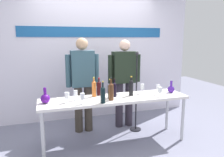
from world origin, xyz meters
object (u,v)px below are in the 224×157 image
at_px(presenter_left, 83,80).
at_px(wine_glass_left_1, 82,96).
at_px(wine_bottle_1, 94,88).
at_px(wine_bottle_0, 110,90).
at_px(microphone_stand, 136,105).
at_px(wine_bottle_3, 99,88).
at_px(wine_glass_right_1, 142,87).
at_px(wine_glass_right_0, 158,87).
at_px(wine_glass_left_2, 67,96).
at_px(wine_bottle_2, 131,87).
at_px(wine_bottle_5, 103,94).
at_px(wine_glass_left_0, 76,93).
at_px(decanter_blue_left, 45,98).
at_px(wine_bottle_6, 111,91).
at_px(wine_glass_right_2, 160,90).
at_px(display_table, 115,102).
at_px(decanter_blue_right, 171,89).
at_px(presenter_right, 124,78).
at_px(wine_bottle_4, 114,89).

bearing_deg(presenter_left, wine_glass_left_1, -100.45).
relative_size(presenter_left, wine_bottle_1, 5.38).
height_order(wine_bottle_0, microphone_stand, microphone_stand).
distance_m(wine_bottle_3, wine_glass_right_1, 0.72).
bearing_deg(microphone_stand, wine_glass_right_0, -62.96).
bearing_deg(wine_glass_left_2, wine_bottle_2, 4.73).
bearing_deg(presenter_left, wine_bottle_1, -78.28).
bearing_deg(wine_glass_right_0, wine_bottle_0, 179.01).
relative_size(wine_bottle_5, wine_glass_right_1, 1.97).
bearing_deg(wine_glass_left_0, decanter_blue_left, -177.17).
distance_m(wine_bottle_3, wine_bottle_5, 0.45).
height_order(wine_bottle_2, wine_bottle_6, wine_bottle_6).
bearing_deg(wine_bottle_6, wine_bottle_3, 106.71).
relative_size(wine_bottle_2, wine_glass_right_2, 2.02).
height_order(display_table, decanter_blue_right, decanter_blue_right).
xyz_separation_m(decanter_blue_right, wine_bottle_0, (-1.09, -0.03, 0.06)).
xyz_separation_m(presenter_right, wine_glass_left_2, (-1.13, -0.67, -0.08)).
distance_m(wine_bottle_6, microphone_stand, 0.90).
relative_size(decanter_blue_right, wine_bottle_0, 0.67).
bearing_deg(wine_glass_right_1, wine_glass_left_2, -172.62).
relative_size(decanter_blue_left, wine_bottle_6, 0.66).
bearing_deg(wine_glass_left_0, wine_bottle_2, 0.33).
distance_m(decanter_blue_right, wine_glass_left_1, 1.55).
bearing_deg(wine_glass_right_1, presenter_right, 104.25).
relative_size(wine_bottle_5, wine_glass_right_2, 2.03).
height_order(wine_bottle_5, wine_glass_right_2, wine_bottle_5).
bearing_deg(wine_glass_right_2, display_table, 166.31).
xyz_separation_m(presenter_left, wine_bottle_6, (0.29, -0.74, -0.05)).
xyz_separation_m(wine_glass_right_1, microphone_stand, (0.01, 0.26, -0.40)).
xyz_separation_m(wine_bottle_2, wine_glass_left_0, (-0.89, -0.01, -0.04)).
distance_m(wine_glass_right_1, wine_glass_right_2, 0.33).
distance_m(wine_bottle_0, wine_glass_left_2, 0.65).
relative_size(wine_bottle_1, wine_glass_right_2, 1.99).
relative_size(decanter_blue_left, microphone_stand, 0.16).
height_order(wine_bottle_6, wine_glass_right_1, wine_bottle_6).
bearing_deg(wine_bottle_4, wine_bottle_0, -139.89).
relative_size(decanter_blue_right, microphone_stand, 0.14).
relative_size(wine_bottle_5, wine_glass_left_0, 2.12).
relative_size(display_table, wine_bottle_2, 7.29).
height_order(decanter_blue_right, wine_glass_left_1, decanter_blue_right).
relative_size(decanter_blue_right, wine_glass_right_0, 1.26).
bearing_deg(decanter_blue_left, display_table, -0.48).
xyz_separation_m(decanter_blue_right, microphone_stand, (-0.48, 0.36, -0.35)).
xyz_separation_m(wine_bottle_2, wine_glass_right_1, (0.23, 0.08, -0.03)).
height_order(presenter_right, wine_glass_left_2, presenter_right).
bearing_deg(wine_glass_right_2, wine_glass_left_0, 171.32).
bearing_deg(presenter_left, wine_glass_right_2, -36.18).
bearing_deg(wine_glass_left_1, wine_glass_left_2, 144.72).
bearing_deg(decanter_blue_left, wine_glass_right_0, -1.39).
bearing_deg(wine_glass_left_2, wine_glass_left_0, 30.77).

